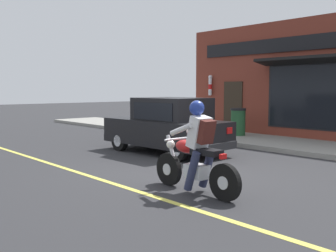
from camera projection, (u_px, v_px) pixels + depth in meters
The scene contains 7 objects.
ground_plane at pixel (183, 171), 8.68m from camera, with size 80.00×80.00×0.00m, color #2B2B2D.
sidewalk_curb at pixel (225, 137), 14.25m from camera, with size 2.60×22.00×0.14m, color gray.
lane_stripe at pixel (47, 162), 9.70m from camera, with size 0.12×19.80×0.01m, color #D1C64C.
storefront_building at pixel (295, 80), 13.71m from camera, with size 1.25×9.11×4.20m.
motorcycle_with_rider at pixel (196, 155), 6.82m from camera, with size 0.56×2.02×1.62m.
car_hatchback at pixel (167, 126), 11.08m from camera, with size 1.77×3.83×1.57m.
trash_bin at pixel (238, 122), 14.19m from camera, with size 0.56×0.56×0.98m.
Camera 1 is at (-5.97, -6.13, 1.82)m, focal length 42.00 mm.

